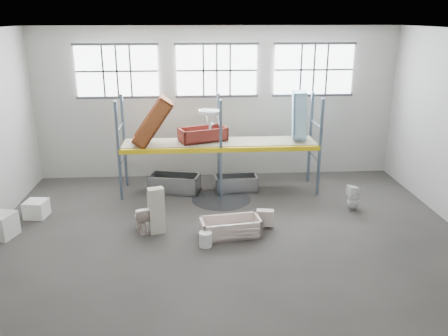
{
  "coord_description": "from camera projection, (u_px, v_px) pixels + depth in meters",
  "views": [
    {
      "loc": [
        -0.8,
        -10.19,
        5.31
      ],
      "look_at": [
        0.0,
        1.5,
        1.4
      ],
      "focal_mm": 36.85,
      "sensor_mm": 36.0,
      "label": 1
    }
  ],
  "objects": [
    {
      "name": "blue_tub_upright",
      "position": [
        299.0,
        115.0,
        14.07
      ],
      "size": [
        0.54,
        0.72,
        1.44
      ],
      "primitive_type": null,
      "rotation": [
        0.0,
        1.54,
        -0.13
      ],
      "color": "#99CAE7",
      "rests_on": "shelf_deck"
    },
    {
      "name": "wall_front",
      "position": [
        259.0,
        249.0,
        5.8
      ],
      "size": [
        12.0,
        0.1,
        5.0
      ],
      "primitive_type": "cube",
      "color": "#A4A098",
      "rests_on": "ground"
    },
    {
      "name": "wet_patch",
      "position": [
        221.0,
        199.0,
        13.93
      ],
      "size": [
        1.8,
        1.8,
        0.0
      ],
      "primitive_type": "cylinder",
      "color": "black",
      "rests_on": "floor"
    },
    {
      "name": "toilet_beige",
      "position": [
        142.0,
        218.0,
        11.8
      ],
      "size": [
        0.6,
        0.78,
        0.7
      ],
      "primitive_type": "imported",
      "rotation": [
        0.0,
        0.0,
        3.48
      ],
      "color": "silver",
      "rests_on": "floor"
    },
    {
      "name": "carton_far",
      "position": [
        36.0,
        209.0,
        12.66
      ],
      "size": [
        0.62,
        0.62,
        0.47
      ],
      "primitive_type": "cube",
      "rotation": [
        0.0,
        0.0,
        -0.13
      ],
      "color": "white",
      "rests_on": "floor"
    },
    {
      "name": "floor",
      "position": [
        228.0,
        242.0,
        11.39
      ],
      "size": [
        12.0,
        10.0,
        0.1
      ],
      "primitive_type": "cube",
      "color": "#48423E",
      "rests_on": "ground"
    },
    {
      "name": "shelf_deck",
      "position": [
        220.0,
        142.0,
        14.19
      ],
      "size": [
        5.9,
        1.1,
        0.03
      ],
      "primitive_type": "cube",
      "color": "gray",
      "rests_on": "floor"
    },
    {
      "name": "rack_beam_front",
      "position": [
        221.0,
        150.0,
        13.64
      ],
      "size": [
        6.0,
        0.1,
        0.14
      ],
      "primitive_type": "cube",
      "color": "yellow",
      "rests_on": "floor"
    },
    {
      "name": "sink_on_shelf",
      "position": [
        210.0,
        129.0,
        13.68
      ],
      "size": [
        0.82,
        0.72,
        0.6
      ],
      "primitive_type": "imported",
      "rotation": [
        0.0,
        0.0,
        -0.34
      ],
      "color": "white",
      "rests_on": "rust_tub_flat"
    },
    {
      "name": "steel_tub_right",
      "position": [
        236.0,
        183.0,
        14.57
      ],
      "size": [
        1.35,
        0.67,
        0.49
      ],
      "primitive_type": null,
      "rotation": [
        0.0,
        0.0,
        0.04
      ],
      "color": "#AEB1B6",
      "rests_on": "floor"
    },
    {
      "name": "window_left",
      "position": [
        117.0,
        71.0,
        14.7
      ],
      "size": [
        2.6,
        0.04,
        1.6
      ],
      "primitive_type": "cube",
      "color": "white",
      "rests_on": "wall_back"
    },
    {
      "name": "ceiling",
      "position": [
        229.0,
        28.0,
        9.77
      ],
      "size": [
        12.0,
        10.0,
        0.1
      ],
      "primitive_type": "cube",
      "color": "silver",
      "rests_on": "ground"
    },
    {
      "name": "rust_tub_tilted",
      "position": [
        153.0,
        122.0,
        13.64
      ],
      "size": [
        1.3,
        0.79,
        1.56
      ],
      "primitive_type": null,
      "rotation": [
        0.0,
        -0.96,
        0.04
      ],
      "color": "#994828",
      "rests_on": "shelf_deck"
    },
    {
      "name": "rack_upright_lb",
      "position": [
        124.0,
        141.0,
        14.58
      ],
      "size": [
        0.08,
        0.08,
        3.0
      ],
      "primitive_type": "cube",
      "color": "slate",
      "rests_on": "floor"
    },
    {
      "name": "rack_upright_ra",
      "position": [
        320.0,
        148.0,
        13.84
      ],
      "size": [
        0.08,
        0.08,
        3.0
      ],
      "primitive_type": "cube",
      "color": "slate",
      "rests_on": "floor"
    },
    {
      "name": "cistern_tall",
      "position": [
        156.0,
        211.0,
        11.62
      ],
      "size": [
        0.45,
        0.36,
        1.21
      ],
      "primitive_type": "cube",
      "rotation": [
        0.0,
        0.0,
        0.3
      ],
      "color": "beige",
      "rests_on": "floor"
    },
    {
      "name": "window_right",
      "position": [
        314.0,
        70.0,
        15.12
      ],
      "size": [
        2.6,
        0.04,
        1.6
      ],
      "primitive_type": "cube",
      "color": "white",
      "rests_on": "wall_back"
    },
    {
      "name": "rust_tub_flat",
      "position": [
        203.0,
        134.0,
        14.16
      ],
      "size": [
        1.58,
        1.12,
        0.4
      ],
      "primitive_type": null,
      "rotation": [
        0.0,
        0.0,
        0.34
      ],
      "color": "maroon",
      "rests_on": "shelf_deck"
    },
    {
      "name": "sink_in_tub",
      "position": [
        241.0,
        223.0,
        11.99
      ],
      "size": [
        0.5,
        0.5,
        0.14
      ],
      "primitive_type": "imported",
      "rotation": [
        0.0,
        0.0,
        -0.25
      ],
      "color": "beige",
      "rests_on": "bathtub_beige"
    },
    {
      "name": "rack_upright_rb",
      "position": [
        310.0,
        138.0,
        14.97
      ],
      "size": [
        0.08,
        0.08,
        3.0
      ],
      "primitive_type": "cube",
      "color": "slate",
      "rests_on": "floor"
    },
    {
      "name": "rack_upright_la",
      "position": [
        119.0,
        152.0,
        13.45
      ],
      "size": [
        0.08,
        0.08,
        3.0
      ],
      "primitive_type": "cube",
      "color": "slate",
      "rests_on": "floor"
    },
    {
      "name": "rack_beam_back",
      "position": [
        218.0,
        140.0,
        14.78
      ],
      "size": [
        6.0,
        0.1,
        0.14
      ],
      "primitive_type": "cube",
      "color": "yellow",
      "rests_on": "floor"
    },
    {
      "name": "rack_upright_ma",
      "position": [
        221.0,
        150.0,
        13.64
      ],
      "size": [
        0.08,
        0.08,
        3.0
      ],
      "primitive_type": "cube",
      "color": "slate",
      "rests_on": "floor"
    },
    {
      "name": "bucket",
      "position": [
        205.0,
        239.0,
        11.05
      ],
      "size": [
        0.4,
        0.4,
        0.36
      ],
      "primitive_type": "cylinder",
      "rotation": [
        0.0,
        0.0,
        0.38
      ],
      "color": "silver",
      "rests_on": "floor"
    },
    {
      "name": "cistern_spare",
      "position": [
        265.0,
        218.0,
        11.99
      ],
      "size": [
        0.47,
        0.28,
        0.42
      ],
      "primitive_type": "cube",
      "rotation": [
        0.0,
        0.0,
        -0.16
      ],
      "color": "beige",
      "rests_on": "bathtub_beige"
    },
    {
      "name": "wall_back",
      "position": [
        217.0,
        103.0,
        15.36
      ],
      "size": [
        12.0,
        0.1,
        5.0
      ],
      "primitive_type": "cube",
      "color": "#ACA8A0",
      "rests_on": "ground"
    },
    {
      "name": "steel_tub_left",
      "position": [
        175.0,
        183.0,
        14.44
      ],
      "size": [
        1.67,
        1.07,
        0.57
      ],
      "primitive_type": null,
      "rotation": [
        0.0,
        0.0,
        -0.24
      ],
      "color": "#A5A8AC",
      "rests_on": "floor"
    },
    {
      "name": "carton_near",
      "position": [
        0.0,
        225.0,
        11.51
      ],
      "size": [
        0.87,
        0.8,
        0.61
      ],
      "primitive_type": "cube",
      "rotation": [
        0.0,
        0.0,
        -0.3
      ],
      "color": "silver",
      "rests_on": "floor"
    },
    {
      "name": "toilet_white",
      "position": [
        353.0,
        197.0,
        13.09
      ],
      "size": [
        0.38,
        0.37,
        0.74
      ],
      "primitive_type": "imported",
      "rotation": [
        0.0,
        0.0,
        -1.45
      ],
      "color": "white",
      "rests_on": "floor"
    },
    {
      "name": "bathtub_beige",
      "position": [
        230.0,
        227.0,
        11.6
      ],
      "size": [
        1.59,
        0.9,
        0.44
      ],
      "primitive_type": null,
      "rotation": [
        0.0,
        0.0,
        0.13
      ],
      "color": "beige",
      "rests_on": "floor"
    },
    {
      "name": "rack_upright_mb",
      "position": [
        218.0,
        140.0,
        14.78
      ],
      "size": [
        0.08,
        0.08,
        3.0
      ],
      "primitive_type": "cube",
      "color": "slate",
      "rests_on": "floor"
    },
    {
      "name": "window_mid",
      "position": [
        217.0,
        70.0,
        14.91
      ],
      "size": [
        2.6,
        0.04,
        1.6
      ],
      "primitive_type": "cube",
      "color": "white",
      "rests_on": "wall_back"
    }
  ]
}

